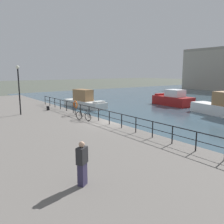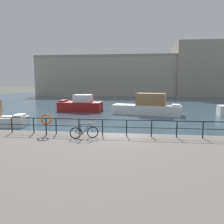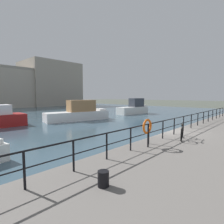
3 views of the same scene
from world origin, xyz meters
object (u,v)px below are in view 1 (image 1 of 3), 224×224
Objects in this scene: life_ring_stand at (75,105)px; quay_lamp_post at (19,84)px; moored_blue_motorboat at (84,101)px; standing_person at (82,163)px; moored_green_narrowboat at (173,99)px; mooring_bollard at (48,108)px; parked_bicycle at (83,116)px.

life_ring_stand is 5.79m from quay_lamp_post.
moored_blue_motorboat is 5.56× the size of life_ring_stand.
standing_person is at bearing -36.76° from moored_blue_motorboat.
moored_green_narrowboat is 18.60m from mooring_bollard.
mooring_bollard is at bearing 131.18° from standing_person.
parked_bicycle is at bearing 31.32° from quay_lamp_post.
moored_green_narrowboat is 3.62× the size of parked_bicycle.
standing_person is (10.22, -5.78, 0.47)m from parked_bicycle.
moored_blue_motorboat reaches higher than moored_green_narrowboat.
moored_blue_motorboat is 10.28m from life_ring_stand.
mooring_bollard is at bearing -164.28° from life_ring_stand.
mooring_bollard is 4.30m from quay_lamp_post.
moored_blue_motorboat is at bearing 132.33° from parked_bicycle.
standing_person is at bearing 125.95° from moored_green_narrowboat.
quay_lamp_post is at bearing -73.64° from mooring_bollard.
life_ring_stand is at bearing 15.72° from mooring_bollard.
mooring_bollard is at bearing -65.48° from moored_blue_motorboat.
parked_bicycle is at bearing -13.68° from life_ring_stand.
parked_bicycle is (4.91, -17.97, 0.28)m from moored_green_narrowboat.
moored_blue_motorboat is at bearing 121.62° from mooring_bollard.
parked_bicycle is at bearing 118.75° from standing_person.
moored_green_narrowboat reaches higher than parked_bicycle.
moored_blue_motorboat is at bearing 145.83° from life_ring_stand.
parked_bicycle is 7.50m from quay_lamp_post.
moored_green_narrowboat is 17.47m from life_ring_stand.
moored_green_narrowboat is at bearing 97.23° from life_ring_stand.
life_ring_stand is at bearing 100.68° from moored_green_narrowboat.
quay_lamp_post reaches higher than life_ring_stand.
life_ring_stand is 0.83× the size of standing_person.
quay_lamp_post is (5.19, -10.06, 2.94)m from moored_blue_motorboat.
parked_bicycle is 1.01× the size of standing_person.
parked_bicycle is at bearing 108.74° from moored_green_narrowboat.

